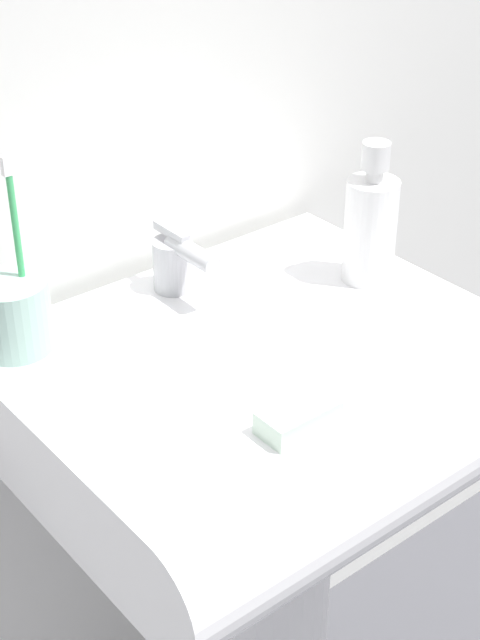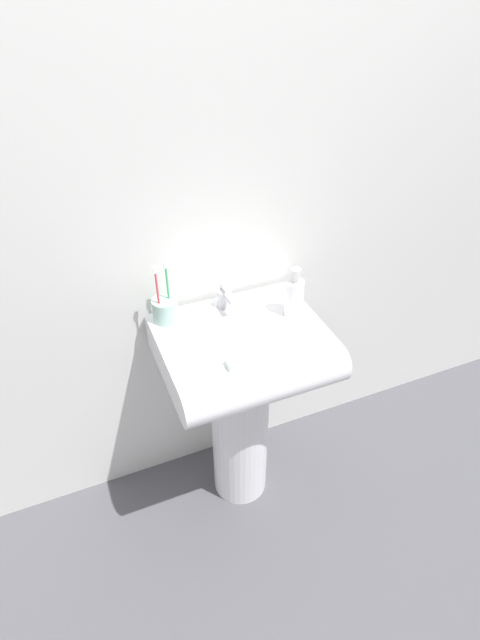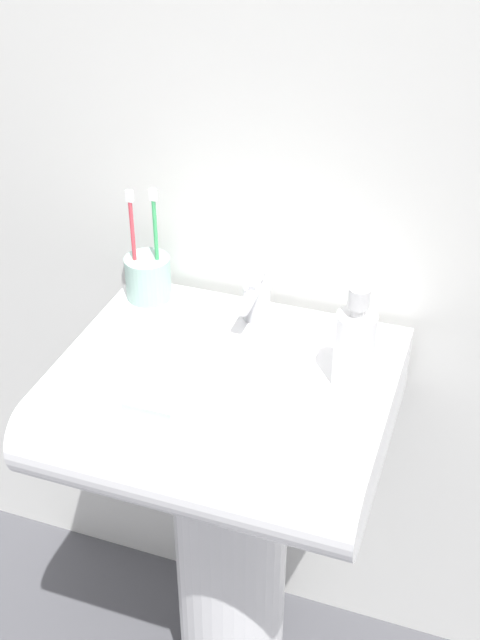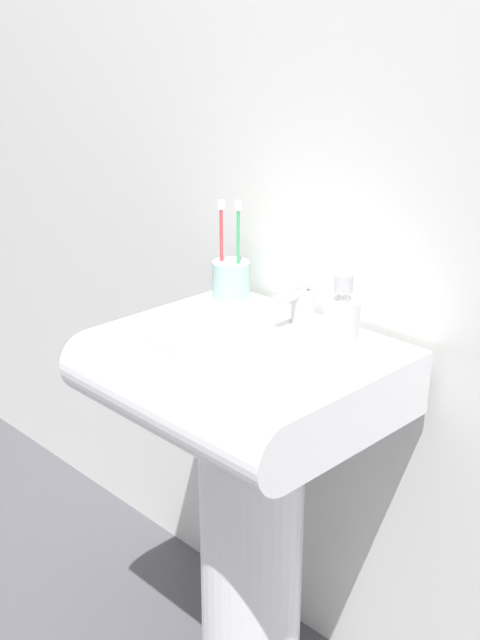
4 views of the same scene
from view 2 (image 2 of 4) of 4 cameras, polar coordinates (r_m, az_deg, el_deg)
ground_plane at (r=2.19m, az=0.01°, el=-17.99°), size 6.00×6.00×0.00m
wall_back at (r=1.58m, az=-3.41°, el=15.04°), size 5.00×0.05×2.40m
sink_pedestal at (r=1.91m, az=0.01°, el=-12.13°), size 0.21×0.21×0.69m
sink_basin at (r=1.59m, az=0.65°, el=-3.81°), size 0.53×0.45×0.12m
faucet at (r=1.66m, az=-1.77°, el=2.53°), size 0.05×0.11×0.08m
toothbrush_cup at (r=1.62m, az=-8.59°, el=1.22°), size 0.08×0.08×0.21m
soap_bottle at (r=1.62m, az=6.19°, el=2.73°), size 0.06×0.06×0.17m
bar_soap at (r=1.45m, az=-0.04°, el=-4.82°), size 0.08×0.04×0.02m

